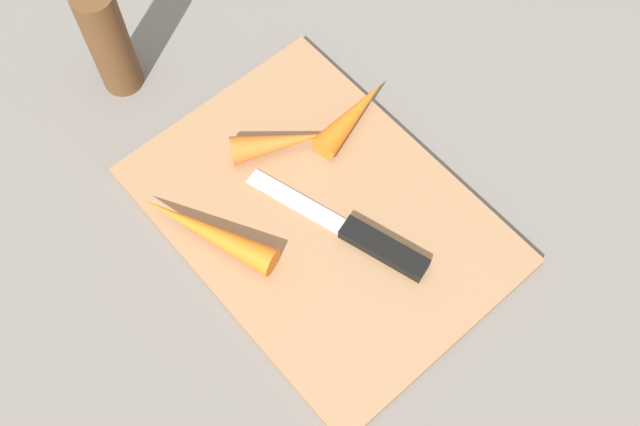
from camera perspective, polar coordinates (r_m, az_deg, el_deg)
The scene contains 7 objects.
ground_plane at distance 0.73m, azimuth -0.00°, elevation -0.41°, with size 1.40×1.40×0.00m, color slate.
cutting_board at distance 0.73m, azimuth -0.00°, elevation -0.21°, with size 0.36×0.26×0.01m, color #99704C.
knife at distance 0.70m, azimuth 4.06°, elevation -2.27°, with size 0.20×0.08×0.01m.
carrot_shortest at distance 0.75m, azimuth -3.21°, elevation 5.51°, with size 0.03×0.03×0.10m, color orange.
carrot_longest at distance 0.71m, azimuth -8.84°, elevation -1.39°, with size 0.03×0.03×0.15m, color orange.
carrot_medium at distance 0.76m, azimuth 2.55°, elevation 7.61°, with size 0.03×0.03×0.10m, color orange.
pepper_grinder at distance 0.80m, azimuth -16.15°, elevation 12.72°, with size 0.04×0.04×0.13m, color brown.
Camera 1 is at (-0.24, 0.21, 0.66)m, focal length 41.04 mm.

